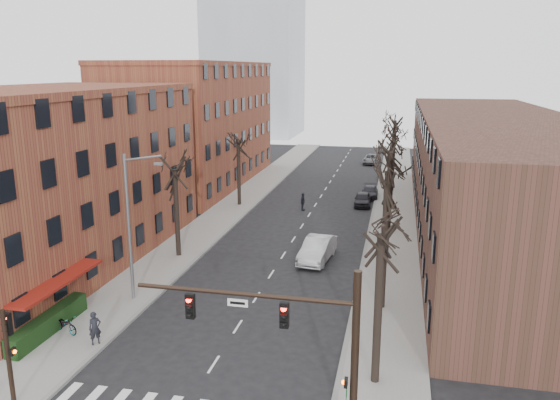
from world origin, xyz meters
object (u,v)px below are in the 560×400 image
Objects in this scene: silver_sedan at (317,249)px; parked_car_mid at (370,192)px; pedestrian_a at (95,328)px; parked_car_near at (362,199)px; bicycle at (65,324)px.

parked_car_mid is at bearing 89.20° from silver_sedan.
parked_car_near is at bearing 26.29° from pedestrian_a.
bicycle is at bearing -122.05° from silver_sedan.
parked_car_near is 3.87m from parked_car_mid.
parked_car_mid is at bearing 79.86° from parked_car_near.
silver_sedan is at bearing -99.03° from parked_car_near.
silver_sedan is 17.56m from pedestrian_a.
bicycle is at bearing 116.07° from pedestrian_a.
parked_car_mid is 38.03m from bicycle.
bicycle is (-13.91, -35.39, 0.01)m from parked_car_mid.
silver_sedan is at bearing -98.73° from parked_car_mid.
parked_car_near is at bearing 89.40° from silver_sedan.
parked_car_near is 2.29× the size of bicycle.
bicycle is at bearing -113.09° from parked_car_mid.
parked_car_mid reaches higher than bicycle.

